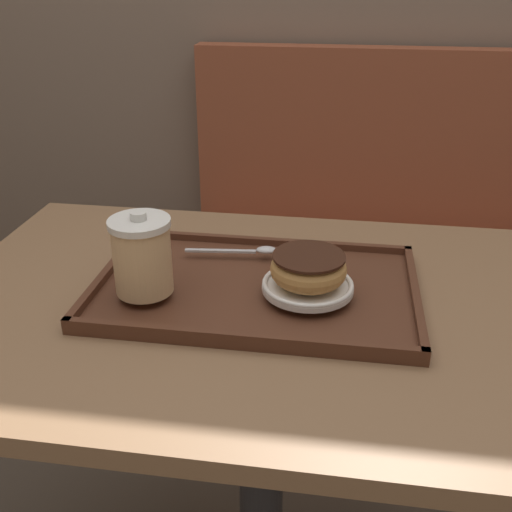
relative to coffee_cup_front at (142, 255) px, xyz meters
The scene contains 7 objects.
booth_bench 1.14m from the coffee_cup_front, 63.05° to the left, with size 1.25×0.44×1.00m.
cafe_table 0.30m from the coffee_cup_front, 12.54° to the left, with size 1.02×0.67×0.75m.
serving_tray 0.19m from the coffee_cup_front, 20.32° to the left, with size 0.50×0.32×0.02m.
coffee_cup_front is the anchor object (origin of this frame).
plate_with_chocolate_donut 0.25m from the coffee_cup_front, ahead, with size 0.14×0.14×0.01m.
donut_chocolate_glazed 0.24m from the coffee_cup_front, ahead, with size 0.11×0.11×0.04m.
spoon 0.21m from the coffee_cup_front, 47.30° to the left, with size 0.16×0.03×0.01m.
Camera 1 is at (0.11, -0.79, 1.22)m, focal length 42.00 mm.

